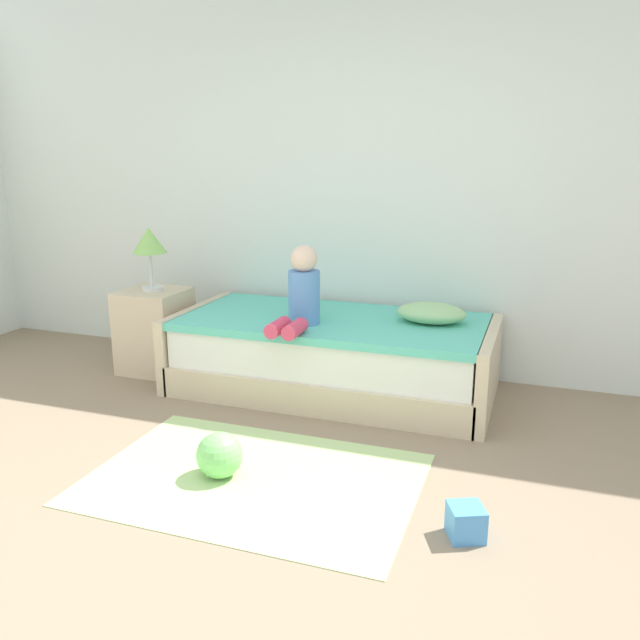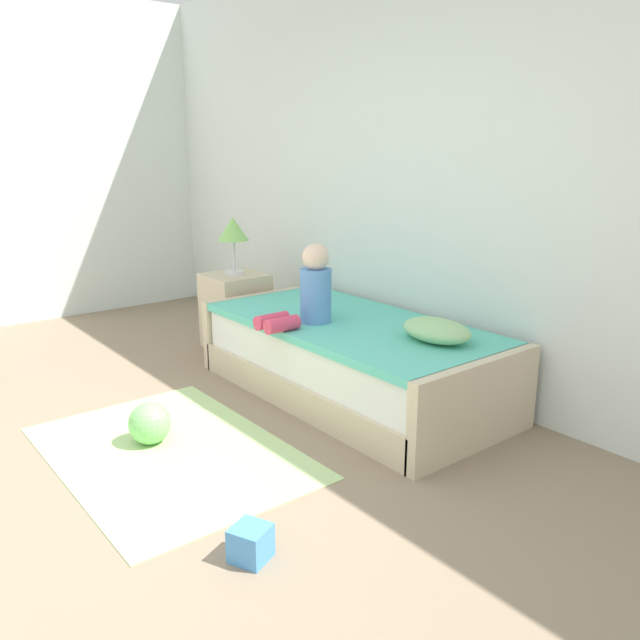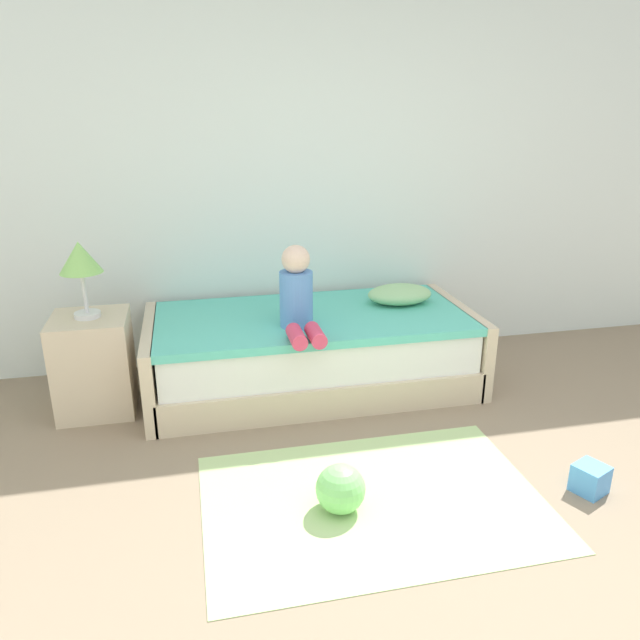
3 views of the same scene
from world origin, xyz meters
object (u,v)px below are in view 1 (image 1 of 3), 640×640
table_lamp (149,244)px  pillow (431,313)px  bed (332,355)px  toy_block (466,522)px  child_figure (301,293)px  toy_ball (220,455)px  nightstand (155,331)px

table_lamp → pillow: bearing=4.0°
bed → toy_block: bearing=-53.6°
table_lamp → toy_block: 2.93m
child_figure → toy_block: bearing=-45.5°
bed → toy_block: size_ratio=14.94×
bed → toy_ball: (-0.14, -1.33, -0.13)m
bed → table_lamp: table_lamp is taller
toy_ball → child_figure: bearing=89.3°
table_lamp → child_figure: bearing=-8.8°
toy_ball → bed: bearing=83.8°
bed → pillow: size_ratio=4.80×
table_lamp → toy_block: size_ratio=3.19×
bed → table_lamp: 1.52m
nightstand → toy_block: size_ratio=4.25×
bed → toy_block: bed is taller
nightstand → toy_block: (2.42, -1.41, -0.23)m
toy_ball → toy_block: (1.21, -0.12, -0.04)m
bed → child_figure: child_figure is taller
table_lamp → toy_block: bearing=-30.3°
table_lamp → child_figure: (1.22, -0.19, -0.23)m
bed → toy_ball: bearing=-96.2°
bed → toy_ball: bed is taller
toy_ball → table_lamp: bearing=133.1°
nightstand → table_lamp: bearing=0.0°
toy_block → nightstand: bearing=149.7°
nightstand → pillow: size_ratio=1.36×
table_lamp → pillow: (1.98, 0.14, -0.37)m
toy_ball → toy_block: size_ratio=1.63×
nightstand → child_figure: child_figure is taller
table_lamp → toy_ball: (1.21, -1.29, -0.82)m
pillow → toy_block: size_ratio=3.11×
bed → pillow: (0.63, 0.10, 0.32)m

